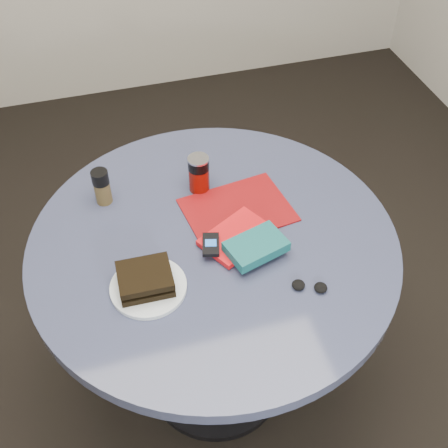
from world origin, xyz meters
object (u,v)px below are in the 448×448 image
object	(u,v)px
novel	(256,246)
red_book	(237,237)
plate	(148,287)
table	(214,277)
soda_can	(199,174)
sandwich	(145,279)
headphones	(309,286)
mp3_player	(211,245)
pepper_grinder	(102,187)
magazine	(238,210)

from	to	relation	value
novel	red_book	bearing A→B (deg)	99.20
plate	novel	size ratio (longest dim) A/B	1.27
table	soda_can	bearing A→B (deg)	86.09
novel	sandwich	bearing A→B (deg)	168.92
plate	headphones	xyz separation A→B (m)	(0.38, -0.11, 0.00)
plate	novel	world-z (taller)	novel
table	sandwich	bearing A→B (deg)	-150.92
soda_can	headphones	xyz separation A→B (m)	(0.17, -0.43, -0.05)
soda_can	mp3_player	xyz separation A→B (m)	(-0.03, -0.25, -0.03)
table	red_book	distance (m)	0.19
soda_can	novel	world-z (taller)	soda_can
pepper_grinder	novel	xyz separation A→B (m)	(0.35, -0.32, -0.02)
novel	headphones	size ratio (longest dim) A/B	1.60
pepper_grinder	table	bearing A→B (deg)	-41.34
plate	sandwich	xyz separation A→B (m)	(-0.00, 0.00, 0.03)
pepper_grinder	soda_can	bearing A→B (deg)	-4.90
plate	novel	distance (m)	0.29
pepper_grinder	mp3_player	xyz separation A→B (m)	(0.24, -0.27, -0.03)
table	novel	world-z (taller)	novel
table	magazine	size ratio (longest dim) A/B	3.44
sandwich	table	bearing A→B (deg)	29.08
pepper_grinder	headphones	xyz separation A→B (m)	(0.45, -0.46, -0.05)
soda_can	headphones	world-z (taller)	soda_can
table	magazine	world-z (taller)	magazine
novel	mp3_player	size ratio (longest dim) A/B	1.78
magazine	novel	distance (m)	0.18
headphones	mp3_player	bearing A→B (deg)	137.46
table	soda_can	world-z (taller)	soda_can
red_book	headphones	size ratio (longest dim) A/B	1.97
plate	table	bearing A→B (deg)	30.40
table	mp3_player	distance (m)	0.20
pepper_grinder	mp3_player	size ratio (longest dim) A/B	1.30
sandwich	red_book	world-z (taller)	sandwich
magazine	red_book	xyz separation A→B (m)	(-0.03, -0.11, 0.01)
plate	headphones	distance (m)	0.40
mp3_player	headphones	bearing A→B (deg)	-42.54
red_book	novel	size ratio (longest dim) A/B	1.23
plate	headphones	size ratio (longest dim) A/B	2.03
plate	soda_can	distance (m)	0.39
novel	mp3_player	distance (m)	0.12
mp3_player	pepper_grinder	bearing A→B (deg)	131.99
red_book	pepper_grinder	bearing A→B (deg)	113.12
table	mp3_player	size ratio (longest dim) A/B	11.80
sandwich	red_book	distance (m)	0.28
novel	headphones	xyz separation A→B (m)	(0.09, -0.14, -0.03)
table	red_book	size ratio (longest dim) A/B	5.39
soda_can	mp3_player	world-z (taller)	soda_can
mp3_player	headphones	size ratio (longest dim) A/B	0.90
table	novel	xyz separation A→B (m)	(0.09, -0.09, 0.20)
sandwich	pepper_grinder	xyz separation A→B (m)	(-0.06, 0.34, 0.02)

